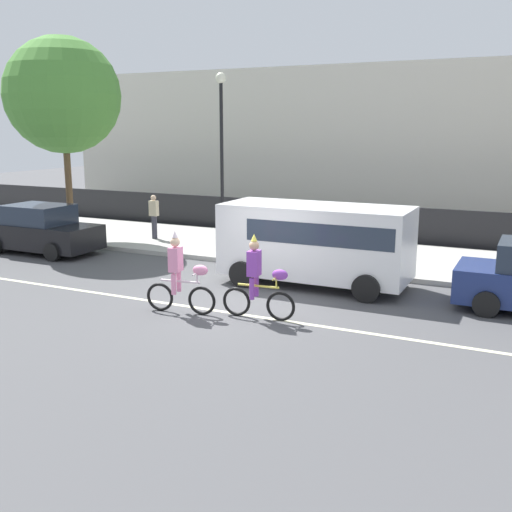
# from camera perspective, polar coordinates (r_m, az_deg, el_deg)

# --- Properties ---
(ground_plane) EXTENTS (80.00, 80.00, 0.00)m
(ground_plane) POSITION_cam_1_polar(r_m,az_deg,el_deg) (14.30, -1.38, -4.91)
(ground_plane) COLOR #4C4C4F
(road_centre_line) EXTENTS (36.00, 0.14, 0.01)m
(road_centre_line) POSITION_cam_1_polar(r_m,az_deg,el_deg) (13.87, -2.33, -5.44)
(road_centre_line) COLOR beige
(road_centre_line) RESTS_ON ground
(sidewalk_curb) EXTENTS (60.00, 5.00, 0.15)m
(sidewalk_curb) POSITION_cam_1_polar(r_m,az_deg,el_deg) (20.10, 7.07, 0.24)
(sidewalk_curb) COLOR #ADAAA3
(sidewalk_curb) RESTS_ON ground
(fence_line) EXTENTS (40.00, 0.08, 1.40)m
(fence_line) POSITION_cam_1_polar(r_m,az_deg,el_deg) (22.72, 9.46, 3.14)
(fence_line) COLOR black
(fence_line) RESTS_ON ground
(building_backdrop) EXTENTS (28.00, 8.00, 6.92)m
(building_backdrop) POSITION_cam_1_polar(r_m,az_deg,el_deg) (31.56, 8.80, 10.68)
(building_backdrop) COLOR beige
(building_backdrop) RESTS_ON ground
(parade_cyclist_pink) EXTENTS (1.71, 0.52, 1.92)m
(parade_cyclist_pink) POSITION_cam_1_polar(r_m,az_deg,el_deg) (13.76, -7.19, -2.05)
(parade_cyclist_pink) COLOR black
(parade_cyclist_pink) RESTS_ON ground
(parade_cyclist_purple) EXTENTS (1.72, 0.50, 1.92)m
(parade_cyclist_purple) POSITION_cam_1_polar(r_m,az_deg,el_deg) (13.26, 0.28, -2.50)
(parade_cyclist_purple) COLOR black
(parade_cyclist_purple) RESTS_ON ground
(parked_van_white) EXTENTS (5.00, 2.22, 2.18)m
(parked_van_white) POSITION_cam_1_polar(r_m,az_deg,el_deg) (16.05, 5.94, 1.62)
(parked_van_white) COLOR white
(parked_van_white) RESTS_ON ground
(parked_car_black) EXTENTS (4.10, 1.92, 1.64)m
(parked_car_black) POSITION_cam_1_polar(r_m,az_deg,el_deg) (21.59, -19.80, 2.33)
(parked_car_black) COLOR black
(parked_car_black) RESTS_ON ground
(street_lamp_post) EXTENTS (0.36, 0.36, 5.86)m
(street_lamp_post) POSITION_cam_1_polar(r_m,az_deg,el_deg) (21.04, -3.31, 11.57)
(street_lamp_post) COLOR black
(street_lamp_post) RESTS_ON sidewalk_curb
(street_tree_near_lamp) EXTENTS (4.10, 4.10, 7.21)m
(street_tree_near_lamp) POSITION_cam_1_polar(r_m,az_deg,el_deg) (23.03, -17.92, 14.34)
(street_tree_near_lamp) COLOR brown
(street_tree_near_lamp) RESTS_ON sidewalk_curb
(pedestrian_onlooker) EXTENTS (0.32, 0.20, 1.62)m
(pedestrian_onlooker) POSITION_cam_1_polar(r_m,az_deg,el_deg) (22.42, -9.69, 3.82)
(pedestrian_onlooker) COLOR #33333D
(pedestrian_onlooker) RESTS_ON sidewalk_curb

